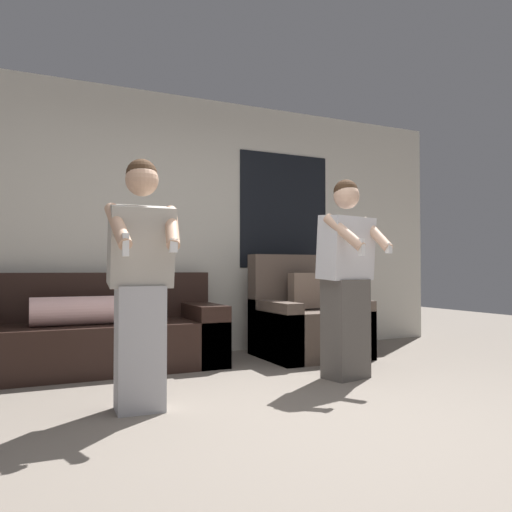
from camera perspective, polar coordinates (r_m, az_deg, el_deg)
The scene contains 6 objects.
ground_plane at distance 2.89m, azimuth 6.49°, elevation -19.29°, with size 14.00×14.00×0.00m, color slate.
wall_back at distance 5.27m, azimuth -8.78°, elevation 3.62°, with size 6.54×0.07×2.70m.
couch at distance 4.66m, azimuth -17.70°, elevation -8.57°, with size 2.18×0.85×0.85m.
armchair at distance 5.14m, azimuth 5.86°, elevation -7.56°, with size 0.99×0.87×1.04m.
person_left at distance 3.20m, azimuth -13.02°, elevation -3.01°, with size 0.45×0.50×1.58m.
person_right at distance 4.12m, azimuth 10.30°, elevation -2.56°, with size 0.52×0.54×1.62m.
Camera 1 is at (-1.43, -2.35, 0.88)m, focal length 35.00 mm.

